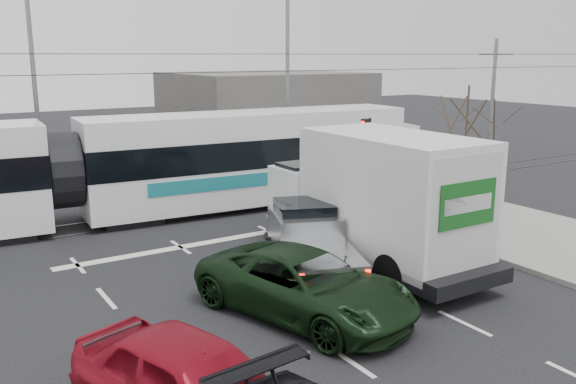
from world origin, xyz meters
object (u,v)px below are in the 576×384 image
street_lamp_far (29,80)px  box_truck (376,200)px  green_car (305,285)px  street_lamp_near (284,77)px  bare_tree (467,125)px  tram (62,173)px  silver_pickup (309,242)px  traffic_signal (367,144)px  navy_pickup (389,218)px

street_lamp_far → box_truck: (6.79, -14.68, -3.13)m
green_car → street_lamp_near: bearing=43.5°
bare_tree → tram: size_ratio=0.18×
bare_tree → box_truck: (-5.00, -1.18, -1.81)m
street_lamp_near → box_truck: street_lamp_near is taller
box_truck → green_car: bearing=-152.7°
green_car → silver_pickup: bearing=37.7°
green_car → box_truck: bearing=10.7°
street_lamp_near → box_truck: (-4.71, -12.68, -3.13)m
bare_tree → traffic_signal: (-1.13, 4.00, -1.05)m
box_truck → navy_pickup: bearing=36.8°
street_lamp_far → green_car: (2.97, -16.62, -4.32)m
bare_tree → traffic_signal: bare_tree is taller
tram → box_truck: tram is taller
traffic_signal → green_car: (-7.68, -7.11, -1.95)m
street_lamp_far → silver_pickup: street_lamp_far is taller
tram → box_truck: (6.95, -9.02, -0.08)m
street_lamp_near → navy_pickup: (-3.12, -11.50, -4.18)m
street_lamp_far → tram: street_lamp_far is taller
street_lamp_near → silver_pickup: size_ratio=1.57×
bare_tree → tram: 14.40m
box_truck → traffic_signal: bearing=53.5°
silver_pickup → bare_tree: bearing=28.1°
street_lamp_near → tram: size_ratio=0.32×
traffic_signal → green_car: size_ratio=0.63×
traffic_signal → box_truck: size_ratio=0.45×
silver_pickup → green_car: size_ratio=1.01×
street_lamp_far → navy_pickup: 16.43m
tram → green_car: (3.14, -10.96, -1.27)m
traffic_signal → navy_pickup: size_ratio=0.76×
street_lamp_near → green_car: size_ratio=1.59×
tram → green_car: size_ratio=5.03×
bare_tree → street_lamp_near: street_lamp_near is taller
tram → silver_pickup: tram is taller
traffic_signal → green_car: bearing=-137.2°
navy_pickup → green_car: size_ratio=0.83×
bare_tree → green_car: bearing=-160.5°
tram → street_lamp_near: bearing=21.6°
street_lamp_near → silver_pickup: 14.70m
navy_pickup → green_car: bearing=-174.0°
bare_tree → green_car: size_ratio=0.88×
bare_tree → navy_pickup: bare_tree is taller
bare_tree → traffic_signal: 4.28m
box_truck → tram: bearing=127.9°
traffic_signal → street_lamp_near: street_lamp_near is taller
tram → traffic_signal: bearing=-15.4°
silver_pickup → navy_pickup: (3.75, 0.83, -0.05)m
street_lamp_near → navy_pickup: bearing=-105.2°
traffic_signal → navy_pickup: bearing=-119.6°
silver_pickup → green_car: silver_pickup is taller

